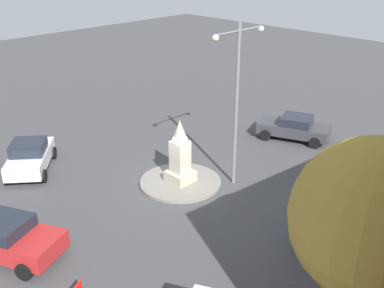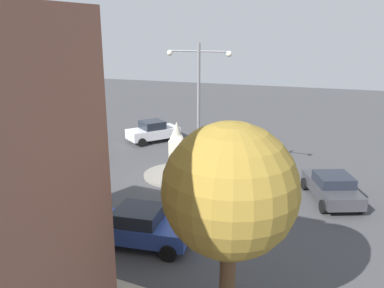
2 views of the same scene
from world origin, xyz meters
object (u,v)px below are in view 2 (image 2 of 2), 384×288
object	(u,v)px
monument	(177,151)
tree_near_wall	(230,191)
car_blue_near_island	(142,226)
car_red_passing	(61,147)
streetlamp	(199,105)
car_dark_grey_approaching	(332,187)
car_white_parked_left	(153,131)

from	to	relation	value
monument	tree_near_wall	size ratio (longest dim) A/B	0.51
car_blue_near_island	car_red_passing	distance (m)	12.73
streetlamp	car_blue_near_island	bearing A→B (deg)	85.25
streetlamp	car_dark_grey_approaching	distance (m)	7.78
streetlamp	tree_near_wall	xyz separation A→B (m)	(-3.84, 9.41, -0.32)
car_dark_grey_approaching	tree_near_wall	size ratio (longest dim) A/B	0.72
monument	car_white_parked_left	xyz separation A→B (m)	(4.35, -6.35, -0.73)
streetlamp	car_white_parked_left	xyz separation A→B (m)	(6.20, -8.11, -3.83)
car_blue_near_island	tree_near_wall	xyz separation A→B (m)	(-4.32, 3.59, 3.52)
streetlamp	tree_near_wall	bearing A→B (deg)	112.20
tree_near_wall	car_white_parked_left	bearing A→B (deg)	-60.20
streetlamp	car_red_passing	bearing A→B (deg)	-13.04
monument	car_blue_near_island	bearing A→B (deg)	100.19
car_blue_near_island	tree_near_wall	size ratio (longest dim) A/B	0.65
car_blue_near_island	car_red_passing	size ratio (longest dim) A/B	0.85
monument	car_dark_grey_approaching	bearing A→B (deg)	174.80
monument	car_dark_grey_approaching	size ratio (longest dim) A/B	0.71
monument	car_red_passing	distance (m)	8.43
car_blue_near_island	car_white_parked_left	world-z (taller)	car_white_parked_left
car_blue_near_island	car_dark_grey_approaching	size ratio (longest dim) A/B	0.89
car_red_passing	monument	bearing A→B (deg)	175.86
car_dark_grey_approaching	car_white_parked_left	distance (m)	14.69
car_blue_near_island	streetlamp	bearing A→B (deg)	-94.75
monument	tree_near_wall	distance (m)	12.84
car_dark_grey_approaching	car_red_passing	bearing A→B (deg)	-4.67
streetlamp	car_blue_near_island	world-z (taller)	streetlamp
car_dark_grey_approaching	car_red_passing	distance (m)	16.93
car_white_parked_left	tree_near_wall	size ratio (longest dim) A/B	0.67
car_dark_grey_approaching	tree_near_wall	distance (m)	11.35
streetlamp	monument	bearing A→B (deg)	-43.65
streetlamp	car_white_parked_left	size ratio (longest dim) A/B	1.87
monument	car_white_parked_left	bearing A→B (deg)	-55.61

